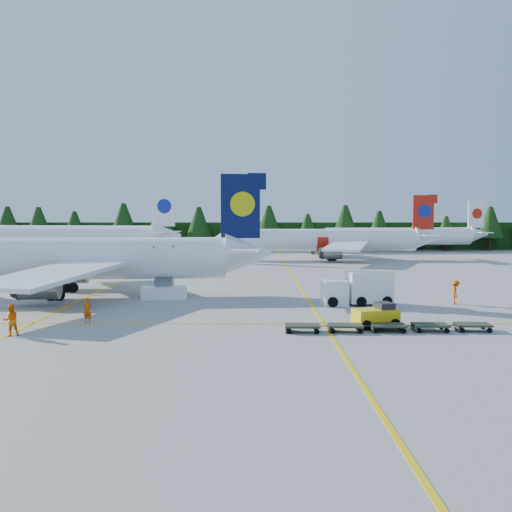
{
  "coord_description": "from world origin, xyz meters",
  "views": [
    {
      "loc": [
        1.29,
        -44.79,
        7.36
      ],
      "look_at": [
        1.42,
        10.38,
        3.5
      ],
      "focal_mm": 40.0,
      "sensor_mm": 36.0,
      "label": 1
    }
  ],
  "objects_px": {
    "service_truck": "(357,288)",
    "airstairs": "(164,289)",
    "airliner_navy": "(38,260)",
    "airliner_red": "(318,240)",
    "baggage_tug": "(377,316)"
  },
  "relations": [
    {
      "from": "service_truck",
      "to": "airstairs",
      "type": "bearing_deg",
      "value": 160.85
    },
    {
      "from": "airliner_navy",
      "to": "airliner_red",
      "type": "xyz_separation_m",
      "value": [
        30.4,
        44.06,
        -0.11
      ]
    },
    {
      "from": "airstairs",
      "to": "service_truck",
      "type": "height_order",
      "value": "airstairs"
    },
    {
      "from": "airliner_navy",
      "to": "airliner_red",
      "type": "distance_m",
      "value": 53.53
    },
    {
      "from": "airliner_red",
      "to": "airstairs",
      "type": "height_order",
      "value": "airliner_red"
    },
    {
      "from": "airliner_navy",
      "to": "service_truck",
      "type": "xyz_separation_m",
      "value": [
        28.27,
        -4.88,
        -2.03
      ]
    },
    {
      "from": "airliner_red",
      "to": "airstairs",
      "type": "xyz_separation_m",
      "value": [
        -18.81,
        -45.02,
        -2.5
      ]
    },
    {
      "from": "airliner_navy",
      "to": "service_truck",
      "type": "height_order",
      "value": "airliner_navy"
    },
    {
      "from": "airliner_red",
      "to": "service_truck",
      "type": "xyz_separation_m",
      "value": [
        -2.13,
        -48.94,
        -1.92
      ]
    },
    {
      "from": "airliner_navy",
      "to": "service_truck",
      "type": "distance_m",
      "value": 28.76
    },
    {
      "from": "airstairs",
      "to": "baggage_tug",
      "type": "xyz_separation_m",
      "value": [
        16.26,
        -13.52,
        -0.04
      ]
    },
    {
      "from": "airliner_red",
      "to": "baggage_tug",
      "type": "xyz_separation_m",
      "value": [
        -2.56,
        -58.54,
        -2.53
      ]
    },
    {
      "from": "airliner_navy",
      "to": "service_truck",
      "type": "bearing_deg",
      "value": -14.62
    },
    {
      "from": "airstairs",
      "to": "baggage_tug",
      "type": "relative_size",
      "value": 1.84
    },
    {
      "from": "airliner_navy",
      "to": "baggage_tug",
      "type": "height_order",
      "value": "airliner_navy"
    }
  ]
}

